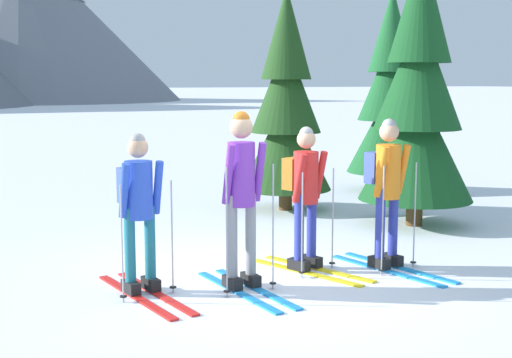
# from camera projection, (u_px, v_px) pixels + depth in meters

# --- Properties ---
(ground_plane) EXTENTS (400.00, 400.00, 0.00)m
(ground_plane) POSITION_uv_depth(u_px,v_px,m) (262.00, 282.00, 7.47)
(ground_plane) COLOR white
(skier_in_blue) EXTENTS (0.61, 1.71, 1.63)m
(skier_in_blue) POSITION_uv_depth(u_px,v_px,m) (139.00, 205.00, 6.96)
(skier_in_blue) COLOR red
(skier_in_blue) RESTS_ON ground
(skier_in_purple) EXTENTS (0.61, 1.62, 1.84)m
(skier_in_purple) POSITION_uv_depth(u_px,v_px,m) (242.00, 191.00, 7.08)
(skier_in_purple) COLOR #1E84D1
(skier_in_purple) RESTS_ON ground
(skier_in_red) EXTENTS (0.79, 1.57, 1.63)m
(skier_in_red) POSITION_uv_depth(u_px,v_px,m) (305.00, 191.00, 7.82)
(skier_in_red) COLOR yellow
(skier_in_red) RESTS_ON ground
(skier_in_orange) EXTENTS (0.62, 1.67, 1.72)m
(skier_in_orange) POSITION_uv_depth(u_px,v_px,m) (387.00, 185.00, 7.89)
(skier_in_orange) COLOR #1E84D1
(skier_in_orange) RESTS_ON ground
(pine_tree_near) EXTENTS (1.68, 1.68, 4.05)m
(pine_tree_near) POSITION_uv_depth(u_px,v_px,m) (418.00, 101.00, 10.13)
(pine_tree_near) COLOR #51381E
(pine_tree_near) RESTS_ON ground
(pine_tree_mid) EXTENTS (1.51, 1.51, 3.65)m
(pine_tree_mid) POSITION_uv_depth(u_px,v_px,m) (286.00, 110.00, 11.41)
(pine_tree_mid) COLOR #51381E
(pine_tree_mid) RESTS_ON ground
(pine_tree_far) EXTENTS (1.61, 1.61, 3.90)m
(pine_tree_far) POSITION_uv_depth(u_px,v_px,m) (390.00, 99.00, 13.40)
(pine_tree_far) COLOR #51381E
(pine_tree_far) RESTS_ON ground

